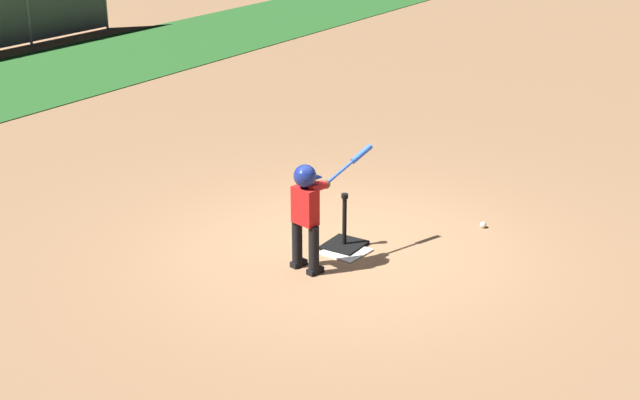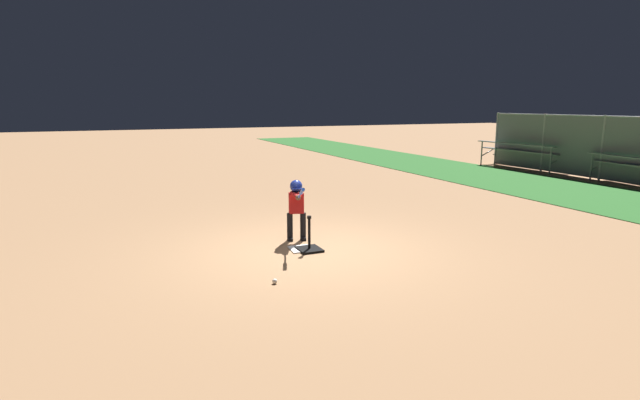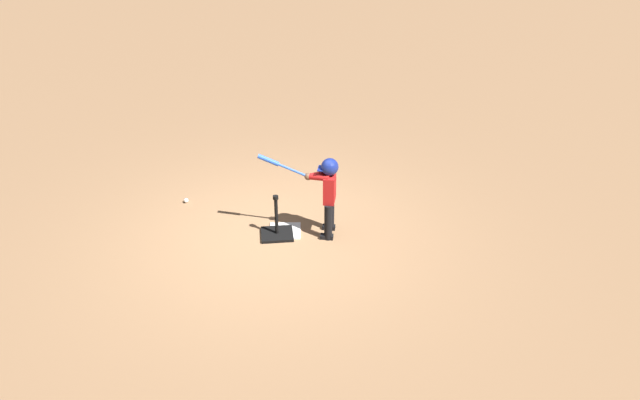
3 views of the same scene
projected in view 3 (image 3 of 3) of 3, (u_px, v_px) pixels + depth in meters
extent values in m
plane|color=#99704C|center=(275.00, 235.00, 8.79)|extent=(90.00, 90.00, 0.00)
cube|color=white|center=(285.00, 231.00, 8.86)|extent=(0.48, 0.48, 0.02)
cube|color=black|center=(277.00, 234.00, 8.76)|extent=(0.45, 0.40, 0.04)
cylinder|color=black|center=(276.00, 216.00, 8.62)|extent=(0.05, 0.05, 0.54)
cylinder|color=black|center=(276.00, 197.00, 8.48)|extent=(0.08, 0.08, 0.05)
cylinder|color=black|center=(328.00, 222.00, 8.57)|extent=(0.13, 0.13, 0.53)
cube|color=black|center=(327.00, 237.00, 8.69)|extent=(0.20, 0.13, 0.06)
cylinder|color=black|center=(330.00, 213.00, 8.79)|extent=(0.13, 0.13, 0.53)
cube|color=black|center=(329.00, 227.00, 8.91)|extent=(0.20, 0.13, 0.06)
cube|color=red|center=(330.00, 188.00, 8.46)|extent=(0.21, 0.30, 0.39)
sphere|color=brown|center=(330.00, 168.00, 8.31)|extent=(0.20, 0.20, 0.20)
sphere|color=navy|center=(330.00, 167.00, 8.30)|extent=(0.24, 0.24, 0.24)
cube|color=navy|center=(322.00, 168.00, 8.33)|extent=(0.16, 0.20, 0.01)
cylinder|color=red|center=(318.00, 177.00, 8.35)|extent=(0.31, 0.23, 0.11)
cylinder|color=red|center=(319.00, 175.00, 8.43)|extent=(0.32, 0.10, 0.11)
sphere|color=brown|center=(308.00, 176.00, 8.41)|extent=(0.10, 0.10, 0.10)
cylinder|color=blue|center=(284.00, 167.00, 8.39)|extent=(0.66, 0.19, 0.29)
cylinder|color=blue|center=(268.00, 160.00, 8.37)|extent=(0.30, 0.13, 0.17)
cylinder|color=black|center=(309.00, 177.00, 8.41)|extent=(0.04, 0.05, 0.05)
sphere|color=white|center=(186.00, 201.00, 9.58)|extent=(0.07, 0.07, 0.07)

